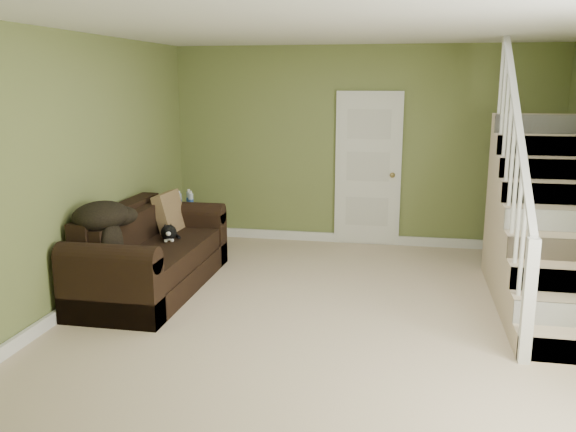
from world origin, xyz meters
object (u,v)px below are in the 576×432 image
at_px(side_table, 187,229).
at_px(cat, 168,233).
at_px(banana, 148,257).
at_px(sofa, 149,258).

height_order(side_table, cat, side_table).
xyz_separation_m(cat, banana, (0.09, -0.74, -0.05)).
xyz_separation_m(sofa, side_table, (-0.10, 1.43, -0.04)).
height_order(sofa, cat, sofa).
bearing_deg(sofa, banana, -67.32).
bearing_deg(sofa, cat, 61.89).
bearing_deg(sofa, side_table, 94.18).
relative_size(sofa, banana, 10.17).
bearing_deg(cat, sofa, -138.91).
distance_m(sofa, side_table, 1.43).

